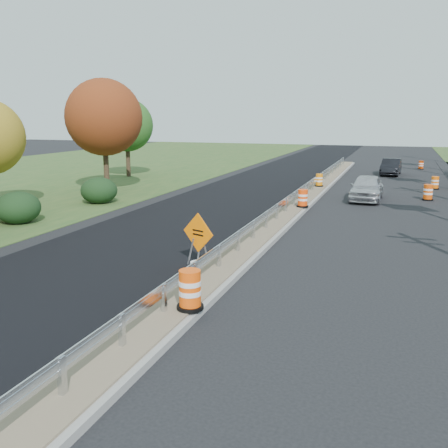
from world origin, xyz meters
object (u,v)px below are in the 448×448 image
(barrel_median_mid, at_px, (303,199))
(car_dark_mid, at_px, (391,167))
(barrel_median_near, at_px, (190,290))
(barrel_shoulder_far, at_px, (421,165))
(barrel_shoulder_near, at_px, (428,193))
(caution_sign, at_px, (198,253))
(car_silver, at_px, (367,188))
(barrel_shoulder_mid, at_px, (435,183))
(barrel_median_far, at_px, (319,180))

(barrel_median_mid, height_order, car_dark_mid, car_dark_mid)
(barrel_median_near, xyz_separation_m, car_dark_mid, (4.05, 34.16, -0.02))
(barrel_median_near, distance_m, barrel_shoulder_far, 40.57)
(barrel_median_near, distance_m, barrel_shoulder_near, 22.10)
(caution_sign, relative_size, car_silver, 0.41)
(barrel_shoulder_mid, bearing_deg, barrel_median_mid, -122.64)
(barrel_shoulder_far, bearing_deg, barrel_median_near, -99.42)
(barrel_shoulder_mid, relative_size, barrel_shoulder_far, 1.10)
(barrel_median_near, xyz_separation_m, car_silver, (2.96, 19.97, 0.05))
(caution_sign, distance_m, barrel_shoulder_far, 36.83)
(barrel_median_near, distance_m, barrel_median_far, 23.40)
(barrel_median_mid, bearing_deg, car_silver, 58.39)
(barrel_median_mid, xyz_separation_m, car_dark_mid, (4.05, 19.00, 0.02))
(car_dark_mid, bearing_deg, barrel_median_mid, -98.18)
(barrel_shoulder_far, bearing_deg, barrel_median_far, -112.98)
(barrel_median_far, height_order, barrel_shoulder_far, barrel_median_far)
(barrel_median_mid, bearing_deg, car_dark_mid, 77.98)
(barrel_shoulder_far, xyz_separation_m, car_dark_mid, (-2.60, -5.86, 0.31))
(barrel_median_far, height_order, barrel_shoulder_near, barrel_median_far)
(barrel_shoulder_far, relative_size, car_dark_mid, 0.19)
(barrel_shoulder_near, relative_size, barrel_shoulder_mid, 1.08)
(barrel_median_near, distance_m, car_silver, 20.19)
(barrel_median_far, distance_m, barrel_shoulder_mid, 8.05)
(barrel_shoulder_near, xyz_separation_m, car_silver, (-3.49, -1.17, 0.30))
(car_silver, bearing_deg, barrel_median_mid, -120.49)
(barrel_median_mid, distance_m, barrel_shoulder_near, 8.80)
(barrel_shoulder_near, relative_size, car_dark_mid, 0.23)
(barrel_shoulder_near, distance_m, car_silver, 3.69)
(caution_sign, xyz_separation_m, barrel_shoulder_near, (7.90, 17.05, -0.01))
(barrel_median_near, height_order, barrel_shoulder_far, barrel_median_near)
(barrel_median_mid, bearing_deg, barrel_shoulder_near, 42.83)
(caution_sign, height_order, barrel_shoulder_mid, caution_sign)
(caution_sign, xyz_separation_m, car_dark_mid, (5.50, 30.07, 0.22))
(barrel_median_mid, height_order, barrel_shoulder_near, barrel_median_mid)
(barrel_median_near, height_order, barrel_median_far, barrel_median_near)
(barrel_median_near, bearing_deg, barrel_median_mid, 90.00)
(barrel_shoulder_mid, distance_m, car_silver, 7.55)
(barrel_median_far, xyz_separation_m, barrel_shoulder_near, (6.86, -2.26, -0.18))
(caution_sign, relative_size, barrel_median_near, 1.83)
(barrel_median_far, distance_m, barrel_shoulder_far, 18.06)
(barrel_median_near, distance_m, barrel_shoulder_mid, 27.22)
(barrel_median_far, xyz_separation_m, barrel_shoulder_mid, (7.52, 2.87, -0.22))
(car_dark_mid, bearing_deg, barrel_shoulder_mid, -64.91)
(caution_sign, relative_size, barrel_shoulder_near, 1.92)
(barrel_shoulder_near, xyz_separation_m, barrel_shoulder_far, (0.19, 18.88, -0.07))
(caution_sign, relative_size, barrel_shoulder_mid, 2.08)
(barrel_median_near, xyz_separation_m, barrel_shoulder_near, (6.45, 21.14, -0.25))
(barrel_median_mid, relative_size, car_silver, 0.21)
(caution_sign, xyz_separation_m, barrel_shoulder_mid, (8.57, 22.18, -0.04))
(barrel_shoulder_far, bearing_deg, car_silver, -100.41)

